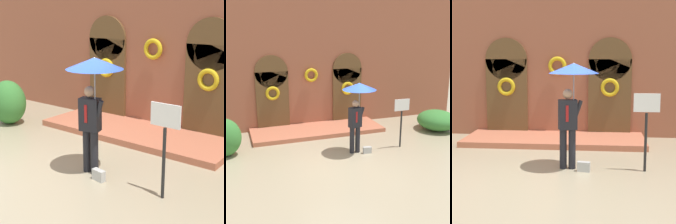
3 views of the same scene
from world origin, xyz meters
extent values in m
plane|color=tan|center=(0.00, 0.00, 0.00)|extent=(80.00, 80.00, 0.00)
cube|color=#9E563D|center=(0.00, 4.20, 2.80)|extent=(14.00, 0.50, 5.60)
cube|color=brown|center=(-1.60, 3.91, 1.20)|extent=(1.30, 0.08, 2.40)
cylinder|color=brown|center=(-1.60, 3.91, 2.40)|extent=(1.30, 0.08, 1.30)
cube|color=brown|center=(1.60, 3.91, 1.20)|extent=(1.30, 0.08, 2.40)
cylinder|color=brown|center=(1.60, 3.91, 2.40)|extent=(1.30, 0.08, 1.30)
torus|color=gold|center=(-1.60, 3.84, 1.55)|extent=(0.56, 0.12, 0.56)
torus|color=gold|center=(1.60, 3.84, 1.55)|extent=(0.56, 0.12, 0.56)
torus|color=gold|center=(0.00, 3.84, 2.20)|extent=(0.56, 0.12, 0.56)
cube|color=#B56346|center=(0.00, 3.05, 0.08)|extent=(5.20, 1.80, 0.16)
cylinder|color=black|center=(0.49, 0.57, 0.45)|extent=(0.16, 0.16, 0.90)
cylinder|color=black|center=(0.69, 0.57, 0.45)|extent=(0.16, 0.16, 0.90)
cube|color=black|center=(0.59, 0.57, 1.23)|extent=(0.45, 0.33, 0.66)
cube|color=#A51919|center=(0.59, 0.44, 1.27)|extent=(0.06, 0.02, 0.36)
sphere|color=#A87A5B|center=(0.59, 0.57, 1.69)|extent=(0.22, 0.22, 0.22)
cylinder|color=black|center=(0.81, 0.57, 1.33)|extent=(0.22, 0.09, 0.46)
cylinder|color=gray|center=(0.72, 0.57, 1.65)|extent=(0.02, 0.02, 0.98)
cone|color=#284CB7|center=(0.72, 0.57, 2.25)|extent=(1.10, 1.10, 0.22)
cone|color=white|center=(0.72, 0.57, 2.27)|extent=(0.61, 0.60, 0.20)
cube|color=#B7B7B2|center=(0.96, 0.37, 0.11)|extent=(0.29, 0.16, 0.22)
cylinder|color=black|center=(2.30, 0.52, 0.65)|extent=(0.06, 0.06, 1.30)
cube|color=white|center=(2.30, 0.52, 1.52)|extent=(0.56, 0.03, 0.40)
camera|label=1|loc=(5.23, -4.78, 3.23)|focal=60.00mm
camera|label=2|loc=(-3.24, -8.48, 4.04)|focal=50.00mm
camera|label=3|loc=(1.27, -7.55, 2.55)|focal=60.00mm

